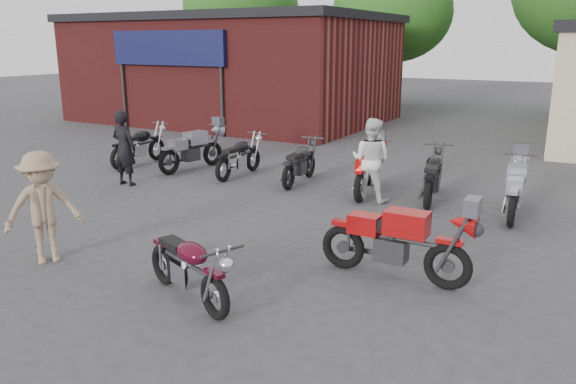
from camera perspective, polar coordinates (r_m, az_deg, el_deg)
The scene contains 17 objects.
ground at distance 8.26m, azimuth -9.21°, elevation -8.15°, with size 90.00×90.00×0.00m, color #38383A.
brick_building at distance 24.24m, azimuth -5.48°, elevation 12.10°, with size 12.00×8.00×4.00m, color maroon.
tree_0 at distance 33.65m, azimuth -4.77°, elevation 16.50°, with size 6.56×6.56×8.20m, color #225316, non-canonical shape.
tree_1 at distance 29.56m, azimuth 10.43°, elevation 15.75°, with size 5.92×5.92×7.40m, color #225316, non-canonical shape.
vintage_motorcycle at distance 7.24m, azimuth -10.10°, elevation -7.13°, with size 1.81×0.60×1.05m, color #450818, non-canonical shape.
sportbike at distance 7.90m, azimuth 11.02°, elevation -4.63°, with size 2.09×0.69×1.21m, color #B00E0F, non-canonical shape.
helmet at distance 8.89m, azimuth -10.52°, elevation -5.74°, with size 0.24×0.24×0.22m, color #AF1E12.
person_dark at distance 13.41m, azimuth -16.30°, elevation 4.30°, with size 0.63×0.41×1.73m, color black.
person_light at distance 11.69m, azimuth 8.42°, elevation 3.24°, with size 0.84×0.65×1.73m, color silver.
person_tan at distance 9.06m, azimuth -23.63°, elevation -1.48°, with size 1.10×0.63×1.70m, color #9A7E5F.
row_bike_0 at distance 15.60m, azimuth -14.88°, elevation 4.76°, with size 1.98×0.65×1.15m, color black, non-canonical shape.
row_bike_1 at distance 14.71m, azimuth -9.68°, elevation 4.51°, with size 2.03×0.67×1.18m, color #92949F, non-canonical shape.
row_bike_2 at distance 13.85m, azimuth -4.96°, elevation 3.80°, with size 1.85×0.61×1.07m, color black, non-canonical shape.
row_bike_3 at distance 13.11m, azimuth 1.23°, elevation 3.20°, with size 1.84×0.61×1.07m, color black, non-canonical shape.
row_bike_4 at distance 12.29m, azimuth 8.19°, elevation 2.48°, with size 2.01×0.66×1.16m, color #AF120E, non-canonical shape.
row_bike_5 at distance 12.05m, azimuth 14.54°, elevation 1.88°, with size 2.00×0.66×1.16m, color black, non-canonical shape.
row_bike_6 at distance 11.43m, azimuth 22.11°, elevation 0.53°, with size 2.00×0.66×1.16m, color #90939D, non-canonical shape.
Camera 1 is at (4.82, -5.88, 3.23)m, focal length 35.00 mm.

